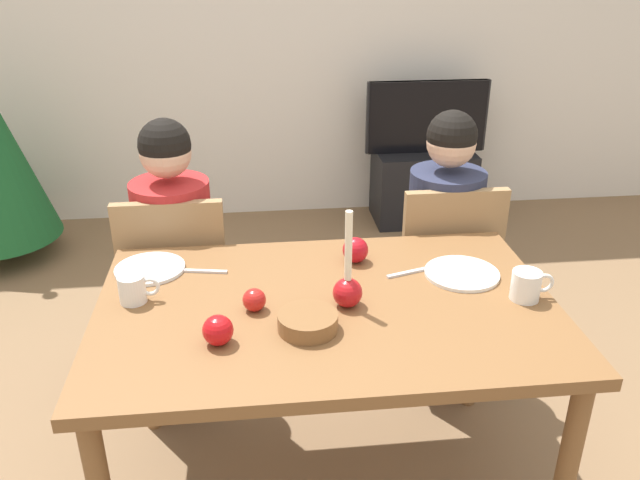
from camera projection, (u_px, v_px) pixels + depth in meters
back_wall at (278, 17)px, 4.07m from camera, size 6.40×0.10×2.60m
dining_table at (327, 327)px, 2.00m from camera, size 1.40×0.90×0.75m
chair_left at (178, 284)px, 2.56m from camera, size 0.40×0.40×0.90m
chair_right at (443, 270)px, 2.67m from camera, size 0.40×0.40×0.90m
person_left_child at (178, 268)px, 2.57m from camera, size 0.30×0.30×1.17m
person_right_child at (441, 254)px, 2.68m from camera, size 0.30×0.30×1.17m
tv_stand at (422, 186)px, 4.35m from camera, size 0.64×0.40×0.48m
tv at (427, 117)px, 4.15m from camera, size 0.79×0.05×0.46m
candle_centerpiece at (348, 287)px, 1.93m from camera, size 0.09×0.09×0.31m
plate_left at (150, 269)px, 2.16m from camera, size 0.23×0.23×0.01m
plate_right at (462, 273)px, 2.13m from camera, size 0.25×0.25×0.01m
mug_left at (133, 289)px, 1.96m from camera, size 0.12×0.08×0.09m
mug_right at (527, 285)px, 1.98m from camera, size 0.13×0.09×0.09m
fork_left at (200, 271)px, 2.15m from camera, size 0.18×0.05×0.01m
fork_right at (411, 272)px, 2.14m from camera, size 0.18×0.07×0.01m
bowl_walnuts at (308, 322)px, 1.83m from camera, size 0.17×0.17×0.05m
apple_near_candle at (218, 330)px, 1.76m from camera, size 0.09×0.09×0.09m
apple_by_left_plate at (254, 300)px, 1.92m from camera, size 0.07×0.07×0.07m
apple_by_right_mug at (355, 250)px, 2.20m from camera, size 0.09×0.09×0.09m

